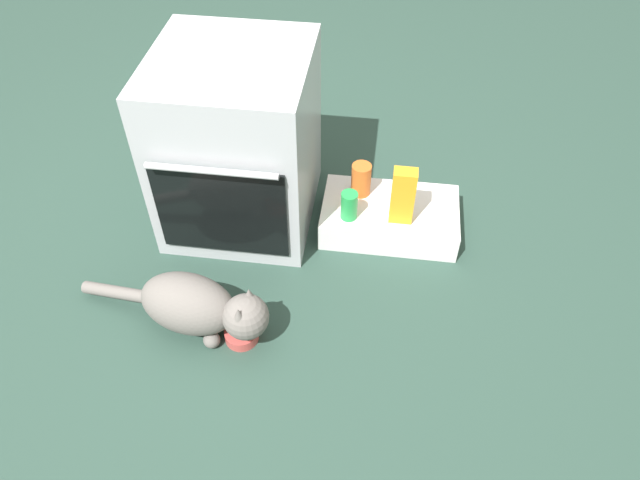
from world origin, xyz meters
name	(u,v)px	position (x,y,z in m)	size (l,w,h in m)	color
ground	(228,277)	(0.00, 0.00, 0.00)	(8.00, 8.00, 0.00)	#284238
oven	(237,143)	(-0.01, 0.38, 0.36)	(0.57, 0.64, 0.72)	#B7BABF
pantry_cabinet	(389,217)	(0.60, 0.35, 0.06)	(0.55, 0.33, 0.12)	white
food_bowl	(241,334)	(0.12, -0.27, 0.03)	(0.12, 0.12, 0.07)	#C64C47
cat	(198,306)	(-0.03, -0.24, 0.12)	(0.73, 0.27, 0.23)	slate
soda_can	(349,205)	(0.44, 0.27, 0.18)	(0.07, 0.07, 0.12)	green
juice_carton	(403,196)	(0.64, 0.28, 0.24)	(0.09, 0.06, 0.24)	orange
sauce_jar	(361,179)	(0.47, 0.42, 0.19)	(0.08, 0.08, 0.14)	#D16023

